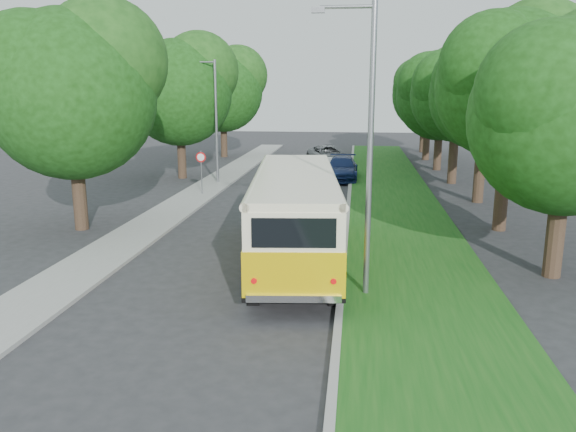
# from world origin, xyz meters

# --- Properties ---
(ground) EXTENTS (120.00, 120.00, 0.00)m
(ground) POSITION_xyz_m (0.00, 0.00, 0.00)
(ground) COLOR #2B2B2E
(ground) RESTS_ON ground
(curb) EXTENTS (0.20, 70.00, 0.15)m
(curb) POSITION_xyz_m (3.60, 5.00, 0.07)
(curb) COLOR gray
(curb) RESTS_ON ground
(grass_verge) EXTENTS (4.50, 70.00, 0.13)m
(grass_verge) POSITION_xyz_m (5.95, 5.00, 0.07)
(grass_verge) COLOR #164F15
(grass_verge) RESTS_ON ground
(sidewalk) EXTENTS (2.20, 70.00, 0.12)m
(sidewalk) POSITION_xyz_m (-4.80, 5.00, 0.06)
(sidewalk) COLOR gray
(sidewalk) RESTS_ON ground
(treeline) EXTENTS (24.27, 41.91, 9.46)m
(treeline) POSITION_xyz_m (3.15, 17.99, 5.93)
(treeline) COLOR #332319
(treeline) RESTS_ON ground
(lamppost_near) EXTENTS (1.71, 0.16, 8.00)m
(lamppost_near) POSITION_xyz_m (4.21, -2.50, 4.37)
(lamppost_near) COLOR gray
(lamppost_near) RESTS_ON ground
(lamppost_far) EXTENTS (1.71, 0.16, 7.50)m
(lamppost_far) POSITION_xyz_m (-4.70, 16.00, 4.12)
(lamppost_far) COLOR gray
(lamppost_far) RESTS_ON ground
(warning_sign) EXTENTS (0.56, 0.10, 2.50)m
(warning_sign) POSITION_xyz_m (-4.50, 11.98, 1.71)
(warning_sign) COLOR gray
(warning_sign) RESTS_ON ground
(vintage_bus) EXTENTS (3.80, 10.78, 3.13)m
(vintage_bus) POSITION_xyz_m (1.92, 0.62, 1.57)
(vintage_bus) COLOR #E2BB07
(vintage_bus) RESTS_ON ground
(car_silver) EXTENTS (1.83, 4.05, 1.35)m
(car_silver) POSITION_xyz_m (1.91, 13.55, 0.67)
(car_silver) COLOR #AFAFB4
(car_silver) RESTS_ON ground
(car_white) EXTENTS (1.52, 4.07, 1.33)m
(car_white) POSITION_xyz_m (2.60, 19.13, 0.66)
(car_white) COLOR white
(car_white) RESTS_ON ground
(car_blue) EXTENTS (2.10, 5.08, 1.47)m
(car_blue) POSITION_xyz_m (3.00, 18.61, 0.74)
(car_blue) COLOR navy
(car_blue) RESTS_ON ground
(car_grey) EXTENTS (3.89, 5.69, 1.45)m
(car_grey) POSITION_xyz_m (1.70, 26.15, 0.72)
(car_grey) COLOR slate
(car_grey) RESTS_ON ground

